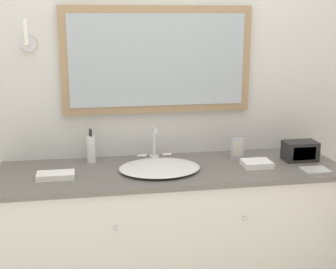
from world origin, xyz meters
The scene contains 9 objects.
wall_back centered at (0.00, 0.65, 1.28)m, with size 8.00×0.18×2.55m.
vanity_counter centered at (0.00, 0.32, 0.43)m, with size 1.96×0.60×0.85m.
sink_basin centered at (-0.08, 0.30, 0.87)m, with size 0.46×0.42×0.21m.
soap_bottle centered at (-0.45, 0.53, 0.93)m, with size 0.05×0.05×0.20m.
appliance_box centered at (0.79, 0.34, 0.91)m, with size 0.20×0.13×0.12m.
picture_frame centered at (0.42, 0.44, 0.91)m, with size 0.08×0.01×0.13m.
hand_towel_near_sink centered at (-0.64, 0.26, 0.86)m, with size 0.20×0.11×0.03m.
hand_towel_far_corner centered at (0.49, 0.27, 0.87)m, with size 0.16×0.13×0.04m.
metal_tray centered at (0.79, 0.14, 0.85)m, with size 0.15×0.12×0.01m.
Camera 1 is at (-0.46, -2.18, 1.68)m, focal length 50.00 mm.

